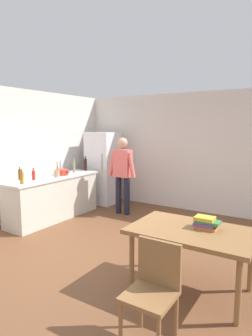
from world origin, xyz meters
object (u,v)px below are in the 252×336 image
Objects in this scene: refrigerator at (103,168)px; bottle_water_clear at (61,168)px; bottle_wine_dark at (85,164)px; bottle_beer_brown at (20,175)px; dining_table at (192,236)px; bottle_vinegar_tall at (74,167)px; bottle_oil_amber at (22,178)px; bottle_sauce_red at (34,175)px; chair at (154,285)px; cooking_pot at (62,172)px; person at (122,171)px; utensil_jar at (57,173)px; book_stack at (206,223)px.

bottle_water_clear is at bearing -103.75° from refrigerator.
bottle_beer_brown is at bearing -99.34° from bottle_wine_dark.
dining_table is 3.91m from bottle_water_clear.
refrigerator is at bearing 84.18° from bottle_vinegar_tall.
bottle_oil_amber is 1.17× the size of bottle_sauce_red.
chair is 4.13m from cooking_pot.
bottle_vinegar_tall is (-3.40, 1.74, 0.36)m from dining_table.
bottle_sauce_red is (-0.15, 0.39, -0.02)m from bottle_oil_amber.
bottle_oil_amber is at bearing -86.76° from bottle_wine_dark.
bottle_oil_amber reaches higher than cooking_pot.
person is at bearing 21.07° from bottle_vinegar_tall.
bottle_wine_dark is at bearing 88.75° from bottle_vinegar_tall.
refrigerator reaches higher than bottle_vinegar_tall.
utensil_jar is at bearing 90.13° from bottle_oil_amber.
dining_table is at bearing -32.09° from bottle_wine_dark.
bottle_beer_brown is at bearing 161.38° from chair.
bottle_sauce_red is (-3.43, 1.59, 0.46)m from chair.
refrigerator reaches higher than bottle_beer_brown.
bottle_oil_amber is at bearing -76.64° from bottle_water_clear.
cooking_pot is 1.67× the size of bottle_sauce_red.
cooking_pot is (-3.39, 2.32, 0.43)m from chair.
chair reaches higher than book_stack.
cooking_pot is 1.25× the size of bottle_vinegar_tall.
chair is at bearing -38.59° from bottle_vinegar_tall.
person reaches higher than bottle_beer_brown.
bottle_beer_brown is at bearing -128.17° from person.
utensil_jar is 0.87m from bottle_oil_amber.
bottle_sauce_red is at bearing 158.11° from chair.
chair is at bearing -42.39° from bottle_wine_dark.
refrigerator is at bearing 134.96° from chair.
bottle_sauce_red is (0.23, 0.14, -0.01)m from bottle_beer_brown.
bottle_oil_amber is (-3.28, 0.23, 0.34)m from dining_table.
utensil_jar is at bearing -54.17° from bottle_water_clear.
bottle_beer_brown is (-0.27, -0.87, 0.05)m from cooking_pot.
cooking_pot is at bearing 148.64° from chair.
bottle_wine_dark reaches higher than dining_table.
bottle_wine_dark is at bearing 71.75° from bottle_water_clear.
dining_table is at bearing -10.27° from bottle_sauce_red.
cooking_pot is at bearing 95.72° from bottle_oil_amber.
bottle_sauce_red is 0.92m from bottle_water_clear.
bottle_beer_brown is 3.81m from book_stack.
bottle_vinegar_tall is at bearing 90.51° from cooking_pot.
book_stack is (3.41, -0.99, -0.16)m from utensil_jar.
bottle_water_clear is at bearing 103.36° from bottle_oil_amber.
bottle_oil_amber reaches higher than bottle_sauce_red.
bottle_wine_dark is (0.00, 0.77, 0.09)m from cooking_pot.
chair is at bearing -90.00° from dining_table.
bottle_sauce_red is at bearing 171.84° from book_stack.
chair is at bearing -96.68° from book_stack.
bottle_sauce_red is at bearing 110.67° from bottle_oil_amber.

